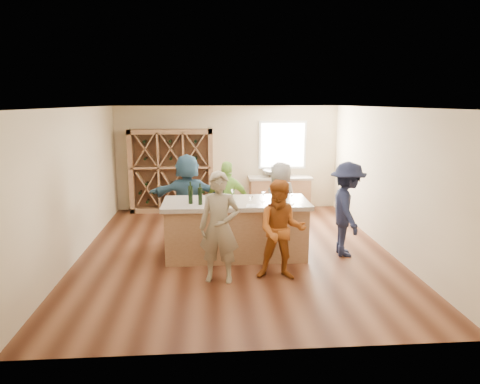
{
  "coord_description": "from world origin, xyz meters",
  "views": [
    {
      "loc": [
        -0.5,
        -8.06,
        2.9
      ],
      "look_at": [
        0.1,
        0.2,
        1.15
      ],
      "focal_mm": 32.0,
      "sensor_mm": 36.0,
      "label": 1
    }
  ],
  "objects": [
    {
      "name": "wine_glass_b",
      "position": [
        0.22,
        -0.77,
        1.18
      ],
      "size": [
        0.09,
        0.09,
        0.2
      ],
      "primitive_type": "cone",
      "rotation": [
        0.0,
        0.0,
        0.28
      ],
      "color": "white",
      "rests_on": "tasting_counter_top"
    },
    {
      "name": "tasting_counter_top",
      "position": [
        -0.01,
        -0.28,
        1.04
      ],
      "size": [
        2.72,
        1.12,
        0.08
      ],
      "primitive_type": "cube",
      "color": "#A39686",
      "rests_on": "tasting_counter_base"
    },
    {
      "name": "window_pane",
      "position": [
        1.5,
        3.44,
        1.75
      ],
      "size": [
        1.18,
        0.01,
        1.18
      ],
      "primitive_type": "cube",
      "color": "white",
      "rests_on": "wall_back"
    },
    {
      "name": "wine_glass_e",
      "position": [
        0.99,
        -0.56,
        1.17
      ],
      "size": [
        0.07,
        0.07,
        0.17
      ],
      "primitive_type": "cone",
      "rotation": [
        0.0,
        0.0,
        -0.07
      ],
      "color": "white",
      "rests_on": "tasting_counter_top"
    },
    {
      "name": "wine_glass_f",
      "position": [
        -0.06,
        -0.08,
        1.17
      ],
      "size": [
        0.07,
        0.07,
        0.18
      ],
      "primitive_type": "cone",
      "color": "white",
      "rests_on": "tasting_counter_top"
    },
    {
      "name": "sink",
      "position": [
        1.2,
        3.2,
        1.01
      ],
      "size": [
        0.54,
        0.54,
        0.19
      ],
      "primitive_type": "imported",
      "color": "silver",
      "rests_on": "back_counter_top"
    },
    {
      "name": "tasting_menu_b",
      "position": [
        0.25,
        -0.67,
        1.08
      ],
      "size": [
        0.24,
        0.3,
        0.0
      ],
      "primitive_type": "cube",
      "rotation": [
        0.0,
        0.0,
        -0.16
      ],
      "color": "white",
      "rests_on": "tasting_counter_top"
    },
    {
      "name": "faucet",
      "position": [
        1.2,
        3.38,
        1.07
      ],
      "size": [
        0.02,
        0.02,
        0.3
      ],
      "primitive_type": "cylinder",
      "color": "silver",
      "rests_on": "back_counter_top"
    },
    {
      "name": "person_far_left",
      "position": [
        -0.97,
        0.92,
        0.92
      ],
      "size": [
        1.71,
        0.61,
        1.84
      ],
      "primitive_type": "imported",
      "rotation": [
        0.0,
        0.0,
        3.14
      ],
      "color": "#335972",
      "rests_on": "floor"
    },
    {
      "name": "wine_rack",
      "position": [
        -1.5,
        3.27,
        1.1
      ],
      "size": [
        2.2,
        0.45,
        2.2
      ],
      "primitive_type": "cube",
      "color": "#926846",
      "rests_on": "floor"
    },
    {
      "name": "wine_bottle_a",
      "position": [
        -0.85,
        -0.42,
        1.25
      ],
      "size": [
        0.11,
        0.11,
        0.33
      ],
      "primitive_type": "cylinder",
      "rotation": [
        0.0,
        0.0,
        0.39
      ],
      "color": "black",
      "rests_on": "tasting_counter_top"
    },
    {
      "name": "back_counter_base",
      "position": [
        1.4,
        3.2,
        0.43
      ],
      "size": [
        1.6,
        0.58,
        0.86
      ],
      "primitive_type": "cube",
      "color": "#926846",
      "rests_on": "floor"
    },
    {
      "name": "person_server",
      "position": [
        2.1,
        -0.37,
        0.9
      ],
      "size": [
        0.65,
        1.21,
        1.81
      ],
      "primitive_type": "imported",
      "rotation": [
        0.0,
        0.0,
        1.48
      ],
      "color": "#191E38",
      "rests_on": "floor"
    },
    {
      "name": "wall_left",
      "position": [
        -3.05,
        0.0,
        1.4
      ],
      "size": [
        0.1,
        7.0,
        2.8
      ],
      "primitive_type": "cube",
      "color": "beige",
      "rests_on": "ground"
    },
    {
      "name": "wall_right",
      "position": [
        3.05,
        0.0,
        1.4
      ],
      "size": [
        0.1,
        7.0,
        2.8
      ],
      "primitive_type": "cube",
      "color": "beige",
      "rests_on": "ground"
    },
    {
      "name": "wall_back",
      "position": [
        0.0,
        3.55,
        1.4
      ],
      "size": [
        6.0,
        0.1,
        2.8
      ],
      "primitive_type": "cube",
      "color": "beige",
      "rests_on": "ground"
    },
    {
      "name": "wine_glass_c",
      "position": [
        0.74,
        -0.76,
        1.16
      ],
      "size": [
        0.08,
        0.08,
        0.17
      ],
      "primitive_type": "cone",
      "rotation": [
        0.0,
        0.0,
        -0.21
      ],
      "color": "white",
      "rests_on": "tasting_counter_top"
    },
    {
      "name": "person_far_mid",
      "position": [
        -0.12,
        0.78,
        0.84
      ],
      "size": [
        1.08,
        0.73,
        1.68
      ],
      "primitive_type": "imported",
      "rotation": [
        0.0,
        0.0,
        2.89
      ],
      "color": "#8CC64C",
      "rests_on": "floor"
    },
    {
      "name": "window_frame",
      "position": [
        1.5,
        3.47,
        1.75
      ],
      "size": [
        1.3,
        0.06,
        1.3
      ],
      "primitive_type": "cube",
      "color": "white",
      "rests_on": "wall_back"
    },
    {
      "name": "wine_glass_d",
      "position": [
        0.49,
        -0.38,
        1.17
      ],
      "size": [
        0.08,
        0.08,
        0.18
      ],
      "primitive_type": "cone",
      "rotation": [
        0.0,
        0.0,
        0.08
      ],
      "color": "white",
      "rests_on": "tasting_counter_top"
    },
    {
      "name": "wall_front",
      "position": [
        0.0,
        -3.55,
        1.4
      ],
      "size": [
        6.0,
        0.1,
        2.8
      ],
      "primitive_type": "cube",
      "color": "beige",
      "rests_on": "ground"
    },
    {
      "name": "tasting_menu_a",
      "position": [
        -0.4,
        -0.7,
        1.08
      ],
      "size": [
        0.29,
        0.33,
        0.0
      ],
      "primitive_type": "cube",
      "rotation": [
        0.0,
        0.0,
        -0.43
      ],
      "color": "white",
      "rests_on": "tasting_counter_top"
    },
    {
      "name": "tasting_menu_c",
      "position": [
        0.89,
        -0.63,
        1.08
      ],
      "size": [
        0.34,
        0.38,
        0.0
      ],
      "primitive_type": "cube",
      "rotation": [
        0.0,
        0.0,
        -0.43
      ],
      "color": "white",
      "rests_on": "tasting_counter_top"
    },
    {
      "name": "back_counter_top",
      "position": [
        1.4,
        3.2,
        0.89
      ],
      "size": [
        1.7,
        0.62,
        0.06
      ],
      "primitive_type": "cube",
      "color": "#A39686",
      "rests_on": "back_counter_base"
    },
    {
      "name": "tasting_counter_base",
      "position": [
        -0.01,
        -0.28,
        0.5
      ],
      "size": [
        2.6,
        1.0,
        1.0
      ],
      "primitive_type": "cube",
      "color": "#926846",
      "rests_on": "floor"
    },
    {
      "name": "wine_bottle_d",
      "position": [
        -0.35,
        -0.51,
        1.25
      ],
      "size": [
        0.09,
        0.09,
        0.34
      ],
      "primitive_type": "cylinder",
      "rotation": [
        0.0,
        0.0,
        -0.12
      ],
      "color": "black",
      "rests_on": "tasting_counter_top"
    },
    {
      "name": "person_near_right",
      "position": [
        0.66,
        -1.4,
        0.84
      ],
      "size": [
        0.87,
        0.56,
        1.67
      ],
      "primitive_type": "imported",
      "rotation": [
        0.0,
        0.0,
        -0.15
      ],
      "color": "#994C19",
      "rests_on": "floor"
    },
    {
      "name": "ceiling",
      "position": [
        0.0,
        0.0,
        2.85
      ],
      "size": [
        6.0,
        7.0,
        0.1
      ],
      "primitive_type": "cube",
      "color": "white",
      "rests_on": "ground"
    },
    {
      "name": "wine_bottle_b",
      "position": [
        -0.67,
        -0.52,
        1.23
      ],
      "size": [
        0.09,
        0.09,
        0.31
      ],
      "primitive_type": "cylinder",
      "rotation": [
        0.0,
        0.0,
        -0.22
      ],
      "color": "black",
      "rests_on": "tasting_counter_top"
    },
    {
      "name": "floor",
      "position": [
        0.0,
        0.0,
        -0.05
      ],
      "size": [
        6.0,
        7.0,
        0.1
      ],
      "primitive_type": "cube",
      "color": "#552D1B",
      "rests_on": "ground"
    },
    {
      "name": "person_near_left",
      "position": [
        -0.35,
        -1.42,
        0.91
      ],
      "size": [
        0.75,
        0.61,
        1.83
      ],
      "primitive_type": "imported",
      "rotation": [
        0.0,
        0.0,
        -0.2
      ],
      "color": "gray",
      "rests_on": "floor"
    },
    {
      "name": "wine_glass_a",
      "position": [
        -0.29,
        -0.76,
        1.17
      ],
      "size": [
        0.09,
        0.09,
        0.17
      ],
      "primitive_type": "cone",
      "rotation": [
        0.0,
        0.0,
        0.39
      ],
      "color": "white",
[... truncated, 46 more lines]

